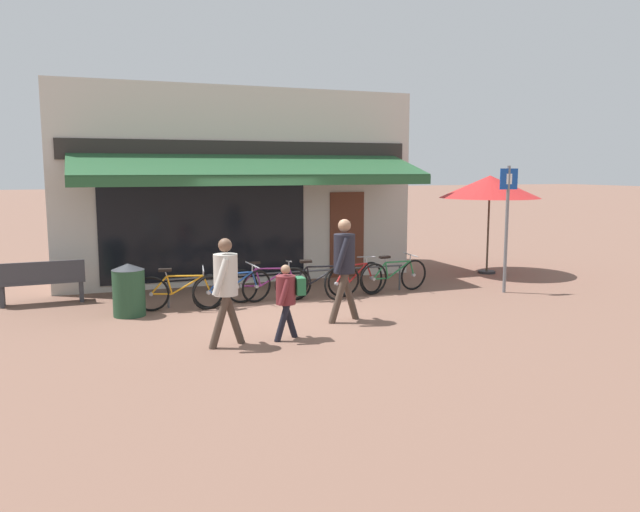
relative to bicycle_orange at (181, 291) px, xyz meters
name	(u,v)px	position (x,y,z in m)	size (l,w,h in m)	color
ground_plane	(279,312)	(1.71, -0.78, -0.37)	(160.00, 160.00, 0.00)	brown
shop_front	(231,185)	(1.89, 3.81, 1.90)	(8.48, 4.80, 4.53)	beige
bike_rack_rail	(292,275)	(2.32, 0.30, 0.13)	(5.12, 0.04, 0.57)	#47494F
bicycle_orange	(181,291)	(0.00, 0.00, 0.00)	(1.76, 0.55, 0.83)	black
bicycle_blue	(233,288)	(1.00, -0.01, -0.01)	(1.70, 0.61, 0.83)	black
bicycle_purple	(268,283)	(1.78, 0.21, 0.00)	(1.79, 0.52, 0.84)	black
bicycle_black	(318,281)	(2.78, 0.00, 0.01)	(1.83, 0.52, 0.87)	black
bicycle_red	(354,279)	(3.60, 0.02, 0.00)	(1.67, 0.85, 0.84)	black
bicycle_green	(394,276)	(4.58, 0.10, 0.00)	(1.74, 0.52, 0.83)	black
pedestrian_adult	(344,259)	(2.56, -1.88, 0.73)	(0.65, 0.54, 1.82)	#47382D
pedestrian_child	(288,293)	(1.26, -2.66, 0.37)	(0.52, 0.48, 1.20)	black
pedestrian_second_adult	(226,281)	(0.29, -2.68, 0.63)	(0.60, 0.52, 1.66)	#47382D
litter_bin	(129,290)	(-0.94, -0.11, 0.12)	(0.59, 0.59, 0.97)	#23472D
parking_sign	(507,216)	(6.82, -0.76, 1.29)	(0.44, 0.07, 2.73)	slate
cafe_parasol	(490,187)	(8.01, 1.50, 1.84)	(2.52, 2.52, 2.50)	#4C3D2D
park_bench	(42,281)	(-2.47, 1.53, 0.10)	(1.61, 0.50, 0.87)	#38383D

